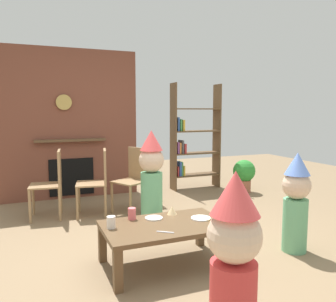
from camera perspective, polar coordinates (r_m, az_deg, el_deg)
name	(u,v)px	position (r m, az deg, el deg)	size (l,w,h in m)	color
ground_plane	(169,248)	(3.69, 0.20, -15.87)	(12.00, 12.00, 0.00)	#846B4C
brick_fireplace_feature	(69,125)	(5.79, -16.11, 4.22)	(2.20, 0.28, 2.40)	brown
bookshelf	(192,142)	(6.21, 3.94, 1.58)	(0.90, 0.28, 1.90)	brown
coffee_table	(165,230)	(3.21, -0.49, -13.00)	(1.12, 0.69, 0.39)	brown
paper_cup_near_left	(111,222)	(3.11, -9.45, -11.62)	(0.08, 0.08, 0.11)	silver
paper_cup_near_right	(216,217)	(3.26, 7.95, -10.78)	(0.07, 0.07, 0.10)	#F2CC4C
paper_cup_center	(132,214)	(3.32, -6.02, -10.33)	(0.08, 0.08, 0.11)	#E5666B
paper_plate_front	(201,218)	(3.35, 5.47, -11.06)	(0.19, 0.19, 0.01)	white
paper_plate_rear	(154,218)	(3.34, -2.38, -11.07)	(0.17, 0.17, 0.01)	white
birthday_cake_slice	(172,210)	(3.46, 0.69, -9.85)	(0.10, 0.10, 0.08)	#EAC68C
table_fork	(165,232)	(2.99, -0.46, -13.33)	(0.15, 0.02, 0.01)	silver
child_with_cone_hat	(234,264)	(2.02, 10.88, -17.91)	(0.30, 0.30, 1.10)	#D13838
child_in_pink	(296,200)	(3.69, 20.51, -7.59)	(0.28, 0.28, 1.01)	#66B27F
child_by_the_chairs	(151,173)	(4.42, -2.76, -3.68)	(0.32, 0.32, 1.17)	#66B27F
dining_chair_left	(53,180)	(4.79, -18.65, -4.56)	(0.45, 0.45, 0.90)	#9E7A51
dining_chair_middle	(98,178)	(4.74, -11.53, -4.45)	(0.47, 0.47, 0.90)	#9E7A51
dining_chair_right	(135,176)	(4.85, -5.55, -4.09)	(0.54, 0.54, 0.90)	#9E7A51
potted_plant_tall	(244,174)	(6.12, 12.54, -3.69)	(0.39, 0.39, 0.57)	#9E5B42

